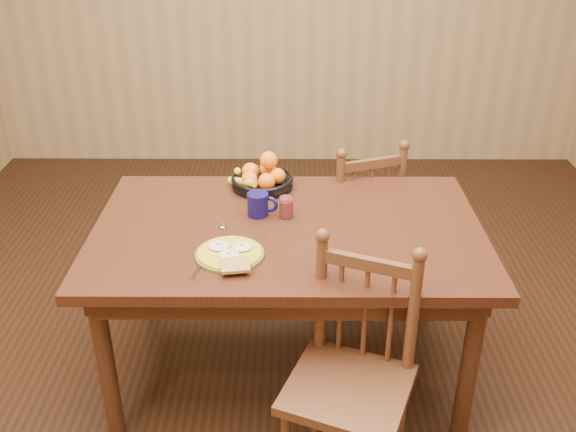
{
  "coord_description": "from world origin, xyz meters",
  "views": [
    {
      "loc": [
        0.01,
        -2.31,
        2.02
      ],
      "look_at": [
        0.0,
        0.0,
        0.8
      ],
      "focal_mm": 40.0,
      "sensor_mm": 36.0,
      "label": 1
    }
  ],
  "objects_px": {
    "dining_table": "(288,245)",
    "fruit_bowl": "(262,178)",
    "chair_near": "(351,378)",
    "coffee_mug": "(259,204)",
    "chair_far": "(357,221)",
    "breakfast_plate": "(230,254)"
  },
  "relations": [
    {
      "from": "fruit_bowl",
      "to": "breakfast_plate",
      "type": "bearing_deg",
      "value": -98.92
    },
    {
      "from": "chair_far",
      "to": "fruit_bowl",
      "type": "relative_size",
      "value": 3.05
    },
    {
      "from": "dining_table",
      "to": "fruit_bowl",
      "type": "xyz_separation_m",
      "value": [
        -0.12,
        0.38,
        0.13
      ]
    },
    {
      "from": "dining_table",
      "to": "chair_near",
      "type": "relative_size",
      "value": 1.74
    },
    {
      "from": "breakfast_plate",
      "to": "dining_table",
      "type": "bearing_deg",
      "value": 47.08
    },
    {
      "from": "fruit_bowl",
      "to": "chair_far",
      "type": "bearing_deg",
      "value": 28.41
    },
    {
      "from": "breakfast_plate",
      "to": "fruit_bowl",
      "type": "bearing_deg",
      "value": 81.08
    },
    {
      "from": "chair_near",
      "to": "coffee_mug",
      "type": "height_order",
      "value": "chair_near"
    },
    {
      "from": "fruit_bowl",
      "to": "dining_table",
      "type": "bearing_deg",
      "value": -72.38
    },
    {
      "from": "chair_far",
      "to": "fruit_bowl",
      "type": "height_order",
      "value": "fruit_bowl"
    },
    {
      "from": "coffee_mug",
      "to": "fruit_bowl",
      "type": "xyz_separation_m",
      "value": [
        0.0,
        0.28,
        -0.0
      ]
    },
    {
      "from": "dining_table",
      "to": "coffee_mug",
      "type": "xyz_separation_m",
      "value": [
        -0.12,
        0.1,
        0.14
      ]
    },
    {
      "from": "breakfast_plate",
      "to": "coffee_mug",
      "type": "height_order",
      "value": "coffee_mug"
    },
    {
      "from": "breakfast_plate",
      "to": "coffee_mug",
      "type": "bearing_deg",
      "value": 74.37
    },
    {
      "from": "dining_table",
      "to": "fruit_bowl",
      "type": "distance_m",
      "value": 0.42
    },
    {
      "from": "dining_table",
      "to": "breakfast_plate",
      "type": "height_order",
      "value": "breakfast_plate"
    },
    {
      "from": "dining_table",
      "to": "coffee_mug",
      "type": "relative_size",
      "value": 11.98
    },
    {
      "from": "breakfast_plate",
      "to": "coffee_mug",
      "type": "relative_size",
      "value": 2.2
    },
    {
      "from": "chair_near",
      "to": "coffee_mug",
      "type": "bearing_deg",
      "value": 139.52
    },
    {
      "from": "breakfast_plate",
      "to": "coffee_mug",
      "type": "distance_m",
      "value": 0.35
    },
    {
      "from": "dining_table",
      "to": "chair_near",
      "type": "xyz_separation_m",
      "value": [
        0.23,
        -0.56,
        -0.22
      ]
    },
    {
      "from": "chair_far",
      "to": "breakfast_plate",
      "type": "height_order",
      "value": "chair_far"
    }
  ]
}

